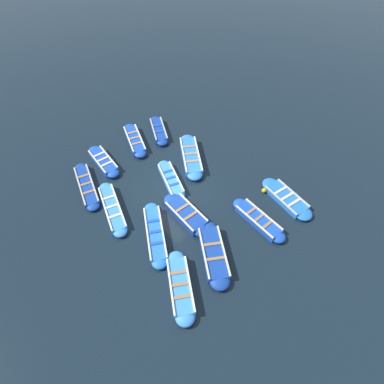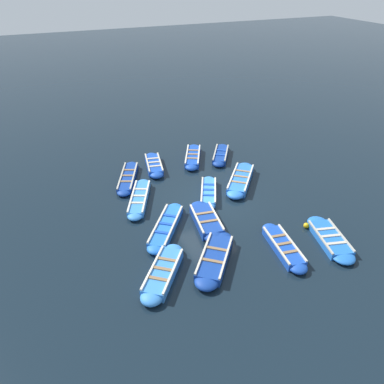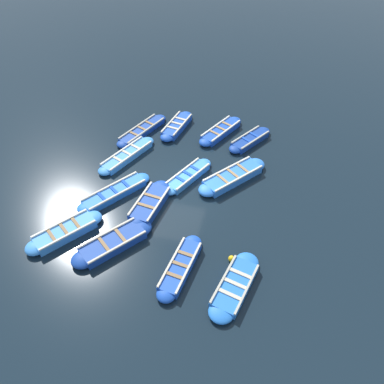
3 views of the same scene
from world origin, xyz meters
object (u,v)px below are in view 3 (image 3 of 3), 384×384
at_px(boat_tucked, 221,131).
at_px(boat_end_of_row, 150,204).
at_px(buoy_orange_near, 231,259).
at_px(boat_stern_in, 188,176).
at_px(boat_bow_out, 127,155).
at_px(boat_outer_left, 235,286).
at_px(boat_far_corner, 180,267).
at_px(boat_centre, 65,232).
at_px(boat_mid_row, 114,193).
at_px(boat_outer_right, 142,130).
at_px(boat_near_quay, 177,126).
at_px(boat_drifting, 233,177).
at_px(boat_inner_gap, 113,243).
at_px(boat_broadside, 250,140).

height_order(boat_tucked, boat_end_of_row, boat_end_of_row).
bearing_deg(buoy_orange_near, boat_stern_in, 123.33).
xyz_separation_m(boat_bow_out, boat_outer_left, (6.67, -6.40, -0.01)).
height_order(boat_far_corner, boat_centre, boat_centre).
bearing_deg(boat_end_of_row, boat_centre, -141.18).
bearing_deg(boat_mid_row, boat_outer_right, 94.40).
distance_m(boat_stern_in, boat_outer_left, 6.41).
bearing_deg(boat_outer_left, boat_mid_row, 149.96).
xyz_separation_m(boat_near_quay, boat_mid_row, (-1.41, -5.96, -0.02)).
bearing_deg(boat_drifting, boat_inner_gap, -128.75).
height_order(boat_broadside, boat_bow_out, boat_broadside).
bearing_deg(boat_far_corner, boat_near_quay, 105.94).
bearing_deg(boat_far_corner, boat_drifting, 78.40).
relative_size(boat_mid_row, boat_bow_out, 0.94).
bearing_deg(boat_far_corner, boat_outer_right, 117.88).
relative_size(boat_inner_gap, boat_centre, 1.06).
bearing_deg(boat_broadside, buoy_orange_near, -88.09).
height_order(boat_inner_gap, boat_centre, boat_centre).
xyz_separation_m(boat_drifting, buoy_orange_near, (0.72, -4.78, -0.07)).
bearing_deg(buoy_orange_near, boat_tucked, 103.14).
relative_size(boat_outer_right, boat_centre, 1.18).
distance_m(boat_inner_gap, boat_end_of_row, 2.57).
bearing_deg(boat_drifting, boat_end_of_row, -140.95).
relative_size(boat_drifting, boat_centre, 1.14).
relative_size(boat_inner_gap, boat_outer_right, 0.90).
bearing_deg(boat_mid_row, boat_far_corner, -39.04).
relative_size(boat_outer_right, boat_end_of_row, 1.12).
relative_size(boat_far_corner, boat_drifting, 0.92).
relative_size(boat_end_of_row, boat_drifting, 0.92).
xyz_separation_m(boat_end_of_row, boat_outer_left, (4.39, -3.26, -0.05)).
distance_m(boat_tucked, boat_end_of_row, 6.75).
distance_m(boat_mid_row, boat_drifting, 5.73).
height_order(boat_inner_gap, boat_broadside, boat_inner_gap).
xyz_separation_m(boat_outer_left, buoy_orange_near, (-0.32, 1.20, -0.02)).
height_order(boat_near_quay, boat_centre, boat_centre).
bearing_deg(boat_end_of_row, boat_drifting, 39.05).
height_order(boat_outer_right, boat_broadside, boat_broadside).
height_order(boat_tucked, boat_broadside, boat_tucked).
relative_size(boat_stern_in, buoy_orange_near, 12.38).
height_order(boat_inner_gap, boat_bow_out, boat_inner_gap).
distance_m(boat_outer_right, boat_broadside, 6.08).
xyz_separation_m(boat_outer_right, boat_centre, (-0.72, -7.87, 0.04)).
xyz_separation_m(boat_far_corner, buoy_orange_near, (1.88, 0.88, -0.04)).
height_order(boat_inner_gap, boat_end_of_row, boat_end_of_row).
distance_m(boat_stern_in, boat_end_of_row, 2.60).
bearing_deg(buoy_orange_near, boat_near_quay, 118.35).
xyz_separation_m(boat_broadside, buoy_orange_near, (0.27, -8.04, -0.04)).
bearing_deg(boat_broadside, boat_near_quay, 175.50).
distance_m(boat_outer_right, boat_centre, 7.90).
relative_size(boat_bow_out, boat_centre, 1.17).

